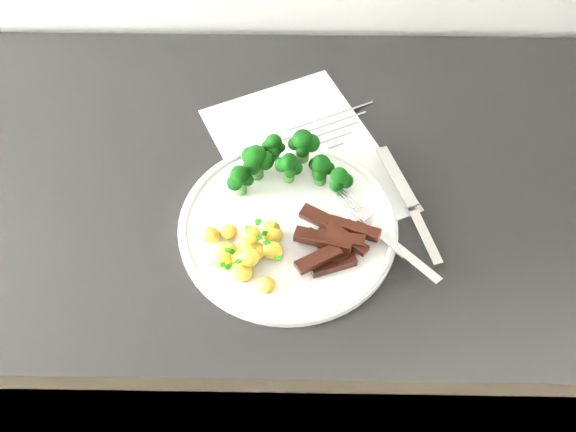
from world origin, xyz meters
name	(u,v)px	position (x,y,z in m)	size (l,w,h in m)	color
counter	(286,328)	(-0.11, 1.67, 0.45)	(2.43, 0.61, 0.91)	black
recipe_paper	(305,158)	(-0.08, 1.71, 0.91)	(0.32, 0.37, 0.00)	white
plate	(288,226)	(-0.11, 1.59, 0.92)	(0.29, 0.29, 0.02)	white
broccoli	(286,162)	(-0.11, 1.66, 0.96)	(0.17, 0.09, 0.06)	#356625
potatoes	(248,250)	(-0.16, 1.54, 0.93)	(0.11, 0.11, 0.04)	gold
beef_strips	(336,241)	(-0.04, 1.55, 0.93)	(0.11, 0.12, 0.03)	black
fork	(389,239)	(0.02, 1.56, 0.93)	(0.13, 0.15, 0.02)	silver
knife	(416,218)	(0.06, 1.60, 0.92)	(0.08, 0.20, 0.02)	silver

